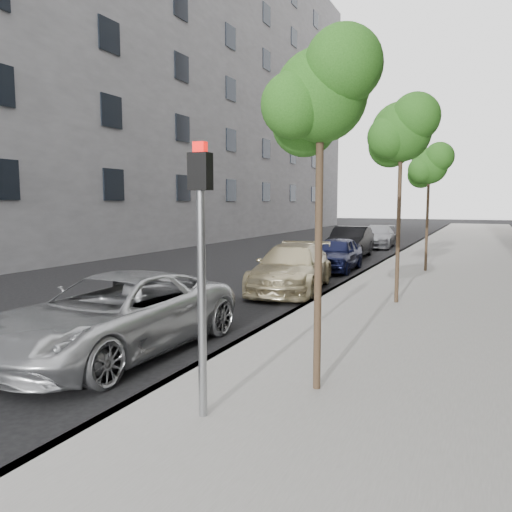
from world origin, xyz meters
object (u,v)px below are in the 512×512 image
Objects in this scene: tree_near at (323,96)px; sedan_blue at (336,254)px; minivan at (116,314)px; signal_pole at (201,248)px; suv at (292,268)px; tree_far at (430,166)px; sedan_rear at (378,236)px; sedan_black at (350,242)px; tree_mid at (402,132)px.

tree_near reaches higher than sedan_blue.
tree_near is at bearing -5.33° from minivan.
signal_pole reaches higher than suv.
sedan_rear is (-3.88, 10.50, -3.33)m from tree_far.
suv is (-2.35, 9.11, -1.44)m from signal_pole.
minivan is at bearing -92.47° from sedan_black.
sedan_black is (-0.13, 16.95, 0.05)m from minivan.
signal_pole is at bearing -83.77° from sedan_black.
signal_pole reaches higher than sedan_blue.
sedan_blue reaches higher than sedan_rear.
sedan_blue is (-3.33, 6.12, -3.73)m from tree_mid.
tree_near reaches higher than suv.
tree_mid is 1.14× the size of sedan_rear.
tree_mid is 17.84m from sedan_rear.
tree_far is 4.72m from sedan_blue.
sedan_blue is at bearing -91.02° from sedan_rear.
tree_mid reaches higher than sedan_blue.
tree_near is at bearing -79.95° from sedan_black.
sedan_rear is at bearing 99.38° from tree_near.
suv is (-3.33, -5.30, -3.29)m from tree_far.
sedan_black is at bearing 95.97° from signal_pole.
sedan_black is 6.08m from sedan_rear.
sedan_blue is (-3.33, 12.62, -3.36)m from tree_near.
sedan_black reaches higher than suv.
sedan_rear is (-2.90, 24.91, -1.49)m from signal_pole.
sedan_blue is at bearing 118.52° from tree_mid.
tree_near is 1.03× the size of sedan_black.
tree_near reaches higher than sedan_rear.
suv reaches higher than sedan_rear.
minivan is 1.12× the size of sedan_rear.
tree_mid is at bearing 79.79° from signal_pole.
suv is 1.05× the size of sedan_black.
suv is at bearing 87.31° from minivan.
tree_near is at bearing -77.74° from sedan_blue.
tree_mid is 6.51m from tree_far.
sedan_blue is at bearing -173.51° from tree_far.
tree_far reaches higher than tree_near.
suv reaches higher than sedan_blue.
suv is at bearing -91.93° from sedan_rear.
signal_pole is at bearing -124.83° from tree_near.
minivan is (-3.88, 0.48, -3.32)m from tree_near.
sedan_rear is (-3.88, 17.00, -3.73)m from tree_mid.
tree_near is 24.06m from sedan_rear.
suv is (-3.33, 1.20, -3.69)m from tree_mid.
minivan is at bearing -102.40° from suv.
signal_pole is 19.13m from sedan_black.
sedan_rear is (-0.00, 23.03, -0.05)m from minivan.
tree_near is at bearing 52.02° from signal_pole.
sedan_rear is at bearing 93.50° from signal_pole.
tree_near is 0.91× the size of tree_mid.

